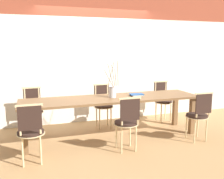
{
  "coord_description": "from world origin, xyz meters",
  "views": [
    {
      "loc": [
        -1.39,
        -4.25,
        1.67
      ],
      "look_at": [
        0.0,
        0.0,
        0.91
      ],
      "focal_mm": 40.0,
      "sensor_mm": 36.0,
      "label": 1
    }
  ],
  "objects_px": {
    "dining_table": "(112,102)",
    "chair_near_center": "(199,114)",
    "chair_far_center": "(163,99)",
    "vase_centerpiece": "(112,91)",
    "book_stack": "(137,95)"
  },
  "relations": [
    {
      "from": "chair_far_center",
      "to": "vase_centerpiece",
      "type": "xyz_separation_m",
      "value": [
        -1.42,
        -0.65,
        0.37
      ]
    },
    {
      "from": "vase_centerpiece",
      "to": "book_stack",
      "type": "height_order",
      "value": "vase_centerpiece"
    },
    {
      "from": "chair_far_center",
      "to": "vase_centerpiece",
      "type": "distance_m",
      "value": 1.6
    },
    {
      "from": "chair_far_center",
      "to": "book_stack",
      "type": "relative_size",
      "value": 3.31
    },
    {
      "from": "book_stack",
      "to": "vase_centerpiece",
      "type": "bearing_deg",
      "value": -177.64
    },
    {
      "from": "chair_near_center",
      "to": "vase_centerpiece",
      "type": "distance_m",
      "value": 1.59
    },
    {
      "from": "dining_table",
      "to": "chair_far_center",
      "type": "bearing_deg",
      "value": 24.96
    },
    {
      "from": "dining_table",
      "to": "chair_near_center",
      "type": "relative_size",
      "value": 3.61
    },
    {
      "from": "vase_centerpiece",
      "to": "book_stack",
      "type": "xyz_separation_m",
      "value": [
        0.5,
        0.02,
        -0.1
      ]
    },
    {
      "from": "chair_near_center",
      "to": "vase_centerpiece",
      "type": "xyz_separation_m",
      "value": [
        -1.38,
        0.68,
        0.37
      ]
    },
    {
      "from": "dining_table",
      "to": "vase_centerpiece",
      "type": "height_order",
      "value": "vase_centerpiece"
    },
    {
      "from": "dining_table",
      "to": "book_stack",
      "type": "distance_m",
      "value": 0.52
    },
    {
      "from": "dining_table",
      "to": "vase_centerpiece",
      "type": "relative_size",
      "value": 4.83
    },
    {
      "from": "chair_near_center",
      "to": "book_stack",
      "type": "distance_m",
      "value": 1.17
    },
    {
      "from": "chair_near_center",
      "to": "chair_far_center",
      "type": "bearing_deg",
      "value": 88.49
    }
  ]
}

